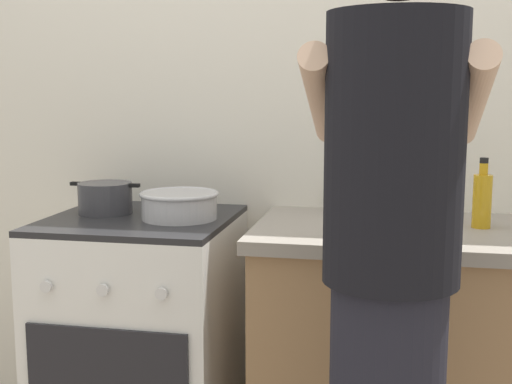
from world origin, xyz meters
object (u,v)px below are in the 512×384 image
spice_bottle (403,216)px  oil_bottle (482,199)px  pot (105,198)px  mixing_bowl (179,204)px  utensil_crock (355,185)px  stove_range (143,346)px  person (389,298)px

spice_bottle → oil_bottle: bearing=15.2°
pot → mixing_bowl: (0.28, -0.05, -0.00)m
utensil_crock → spice_bottle: utensil_crock is taller
spice_bottle → utensil_crock: bearing=127.0°
stove_range → spice_bottle: 0.99m
spice_bottle → pot: bearing=176.3°
oil_bottle → person: bearing=-112.7°
utensil_crock → person: person is taller
stove_range → spice_bottle: size_ratio=10.78×
utensil_crock → stove_range: bearing=-165.2°
mixing_bowl → oil_bottle: oil_bottle is taller
pot → spice_bottle: pot is taller
pot → utensil_crock: 0.85m
spice_bottle → person: 0.59m
pot → oil_bottle: bearing=-0.0°
utensil_crock → person: (0.12, -0.79, -0.14)m
pot → mixing_bowl: bearing=-9.5°
mixing_bowl → spice_bottle: bearing=-1.4°
person → spice_bottle: bearing=86.7°
stove_range → oil_bottle: size_ratio=4.18×
pot → stove_range: bearing=-16.1°
mixing_bowl → utensil_crock: bearing=18.9°
spice_bottle → oil_bottle: oil_bottle is taller
spice_bottle → person: bearing=-93.3°
person → pot: bearing=146.1°
mixing_bowl → oil_bottle: (0.95, 0.05, 0.04)m
pot → utensil_crock: utensil_crock is taller
oil_bottle → mixing_bowl: bearing=-177.2°
stove_range → spice_bottle: spice_bottle is taller
utensil_crock → oil_bottle: 0.42m
pot → person: person is taller
stove_range → person: bearing=-36.4°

